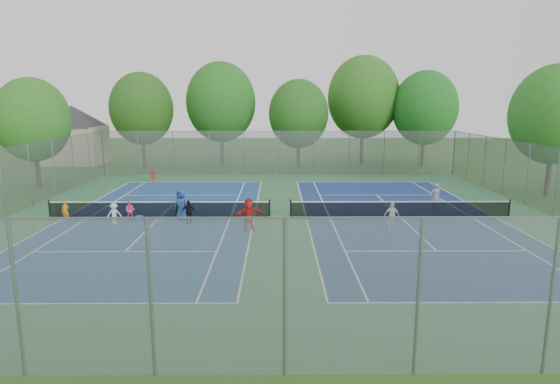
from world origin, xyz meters
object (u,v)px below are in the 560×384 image
(ball_crate, at_px, (139,218))
(ball_hopper, at_px, (179,209))
(instructor, at_px, (436,197))
(net_right, at_px, (400,209))
(net_left, at_px, (160,210))

(ball_crate, height_order, ball_hopper, ball_hopper)
(ball_crate, xyz_separation_m, instructor, (17.61, 2.44, 0.71))
(net_right, xyz_separation_m, ball_crate, (-15.00, -0.78, -0.31))
(net_right, height_order, instructor, instructor)
(net_right, bearing_deg, ball_crate, -177.01)
(net_left, height_order, ball_hopper, net_left)
(ball_hopper, bearing_deg, net_left, -141.57)
(net_left, xyz_separation_m, net_right, (14.00, 0.00, 0.00))
(ball_crate, relative_size, instructor, 0.19)
(net_left, relative_size, net_right, 1.00)
(net_right, height_order, ball_crate, net_right)
(instructor, bearing_deg, ball_hopper, -4.58)
(instructor, bearing_deg, net_right, 24.58)
(ball_crate, distance_m, instructor, 17.79)
(net_right, distance_m, ball_hopper, 13.06)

